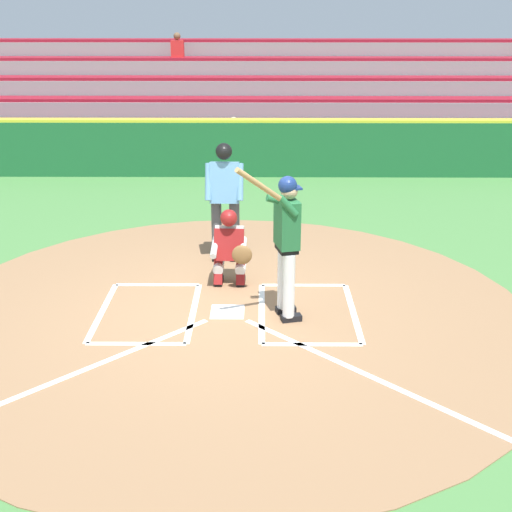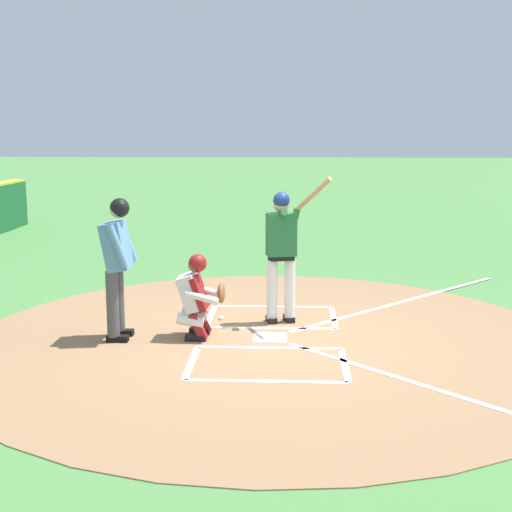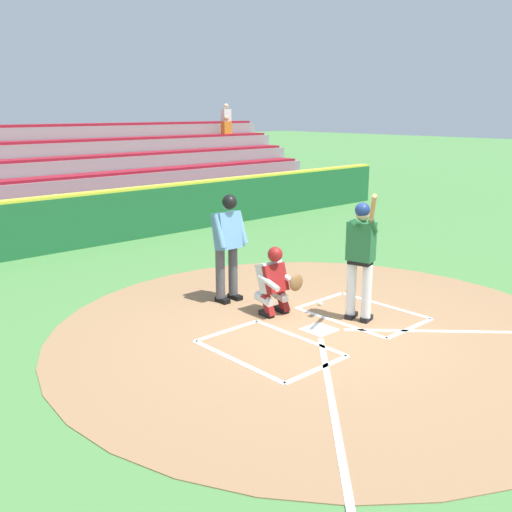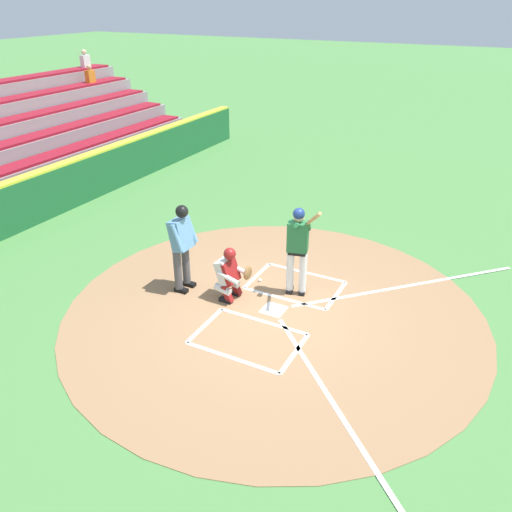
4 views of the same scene
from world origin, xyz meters
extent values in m
plane|color=#4C8442|center=(0.00, 0.00, 0.00)|extent=(120.00, 120.00, 0.00)
cylinder|color=#99704C|center=(0.00, 0.00, 0.01)|extent=(8.00, 8.00, 0.01)
cube|color=white|center=(0.00, 0.00, 0.01)|extent=(0.44, 0.44, 0.01)
cube|color=white|center=(-1.05, -0.90, 0.01)|extent=(1.20, 0.08, 0.01)
cube|color=white|center=(-1.05, 0.90, 0.01)|extent=(1.20, 0.08, 0.01)
cube|color=white|center=(-0.45, 0.00, 0.01)|extent=(0.08, 1.80, 0.01)
cube|color=white|center=(-1.65, 0.00, 0.01)|extent=(0.08, 1.80, 0.01)
cube|color=white|center=(1.05, -0.90, 0.01)|extent=(1.20, 0.08, 0.01)
cube|color=white|center=(1.05, 0.90, 0.01)|extent=(1.20, 0.08, 0.01)
cube|color=white|center=(0.45, 0.00, 0.01)|extent=(0.08, 1.80, 0.01)
cube|color=white|center=(1.65, 0.00, 0.01)|extent=(0.08, 1.80, 0.01)
cube|color=white|center=(2.10, 2.10, 0.01)|extent=(3.73, 3.73, 0.01)
cube|color=white|center=(-2.10, 2.10, 0.01)|extent=(3.73, 3.73, 0.01)
cylinder|color=white|center=(-0.73, 0.01, 0.50)|extent=(0.15, 0.15, 0.84)
cube|color=black|center=(-0.76, 0.00, 0.04)|extent=(0.28, 0.18, 0.09)
cylinder|color=white|center=(-0.79, 0.26, 0.50)|extent=(0.15, 0.15, 0.84)
cube|color=black|center=(-0.83, 0.25, 0.04)|extent=(0.28, 0.18, 0.09)
cube|color=black|center=(-0.76, 0.13, 0.97)|extent=(0.30, 0.38, 0.10)
cube|color=#236638|center=(-0.76, 0.13, 1.28)|extent=(0.33, 0.45, 0.60)
sphere|color=tan|center=(-0.78, 0.13, 1.69)|extent=(0.21, 0.21, 0.21)
sphere|color=navy|center=(-0.76, 0.13, 1.76)|extent=(0.23, 0.23, 0.23)
cube|color=navy|center=(-0.86, 0.11, 1.73)|extent=(0.15, 0.19, 0.02)
cylinder|color=#236638|center=(-0.71, 0.13, 1.56)|extent=(0.44, 0.19, 0.21)
cylinder|color=#236638|center=(-0.76, 0.34, 1.56)|extent=(0.28, 0.15, 0.29)
cylinder|color=#AD7F4C|center=(-0.44, 0.55, 1.86)|extent=(0.60, 0.51, 0.53)
cylinder|color=#AD7F4C|center=(-0.70, 0.33, 1.62)|extent=(0.11, 0.11, 0.08)
cube|color=black|center=(-0.15, -0.96, 0.04)|extent=(0.13, 0.26, 0.09)
cube|color=maroon|center=(-0.15, -0.92, 0.20)|extent=(0.13, 0.25, 0.37)
cylinder|color=silver|center=(-0.15, -1.02, 0.28)|extent=(0.16, 0.37, 0.21)
cube|color=black|center=(0.17, -0.97, 0.04)|extent=(0.13, 0.26, 0.09)
cube|color=maroon|center=(0.17, -0.93, 0.20)|extent=(0.13, 0.25, 0.37)
cylinder|color=silver|center=(0.17, -1.03, 0.28)|extent=(0.16, 0.37, 0.21)
cube|color=silver|center=(0.01, -1.03, 0.62)|extent=(0.41, 0.37, 0.52)
cube|color=maroon|center=(0.01, -0.92, 0.62)|extent=(0.43, 0.23, 0.46)
sphere|color=brown|center=(0.01, -0.96, 0.99)|extent=(0.21, 0.21, 0.21)
sphere|color=maroon|center=(0.01, -0.94, 1.01)|extent=(0.24, 0.24, 0.24)
cylinder|color=silver|center=(-0.19, -0.86, 0.60)|extent=(0.11, 0.45, 0.20)
cylinder|color=silver|center=(0.21, -0.87, 0.60)|extent=(0.11, 0.45, 0.20)
ellipsoid|color=brown|center=(-0.18, -0.66, 0.57)|extent=(0.28, 0.11, 0.28)
cylinder|color=#4C4C51|center=(-0.02, -2.02, 0.51)|extent=(0.16, 0.16, 0.86)
cube|color=black|center=(-0.02, -1.97, 0.04)|extent=(0.13, 0.28, 0.09)
cylinder|color=#4C4C51|center=(0.26, -2.02, 0.51)|extent=(0.16, 0.16, 0.86)
cube|color=black|center=(0.26, -1.97, 0.04)|extent=(0.13, 0.28, 0.09)
cube|color=#5B8EB7|center=(0.12, -1.98, 1.25)|extent=(0.45, 0.37, 0.66)
sphere|color=beige|center=(0.12, -1.94, 1.72)|extent=(0.22, 0.22, 0.22)
sphere|color=black|center=(0.12, -1.92, 1.74)|extent=(0.25, 0.25, 0.25)
cylinder|color=#5B8EB7|center=(-0.12, -1.89, 1.28)|extent=(0.10, 0.29, 0.56)
cylinder|color=#5B8EB7|center=(0.36, -1.90, 1.28)|extent=(0.10, 0.29, 0.56)
sphere|color=white|center=(-0.86, -0.73, 0.04)|extent=(0.07, 0.07, 0.07)
cube|color=#1E6033|center=(0.00, -7.50, 0.62)|extent=(22.00, 0.36, 1.25)
cube|color=white|center=(-8.83, -12.72, 3.01)|extent=(0.36, 0.22, 0.46)
sphere|color=beige|center=(-8.83, -12.72, 3.35)|extent=(0.20, 0.20, 0.20)
cube|color=orange|center=(-8.12, -11.87, 2.56)|extent=(0.36, 0.22, 0.46)
sphere|color=tan|center=(-8.12, -11.87, 2.90)|extent=(0.20, 0.20, 0.20)
camera|label=1|loc=(-0.44, 8.14, 3.86)|focal=48.01mm
camera|label=2|loc=(8.99, 0.23, 2.73)|focal=49.60mm
camera|label=3|loc=(6.25, 5.38, 3.22)|focal=40.78mm
camera|label=4|loc=(7.55, 3.52, 5.46)|focal=35.94mm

